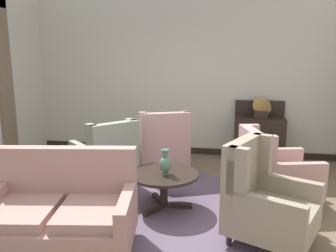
{
  "coord_description": "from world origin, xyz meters",
  "views": [
    {
      "loc": [
        0.91,
        -3.64,
        1.91
      ],
      "look_at": [
        0.07,
        0.89,
        0.95
      ],
      "focal_mm": 36.32,
      "sensor_mm": 36.0,
      "label": 1
    }
  ],
  "objects_px": {
    "coffee_table": "(164,179)",
    "armchair_foreground_right": "(273,172)",
    "armchair_far_left": "(106,158)",
    "side_table": "(249,166)",
    "armchair_back_corner": "(163,147)",
    "sideboard": "(259,136)",
    "porcelain_vase": "(165,164)",
    "armchair_near_window": "(264,201)",
    "gramophone": "(264,104)",
    "settee": "(60,213)"
  },
  "relations": [
    {
      "from": "coffee_table",
      "to": "gramophone",
      "type": "height_order",
      "value": "gramophone"
    },
    {
      "from": "porcelain_vase",
      "to": "gramophone",
      "type": "relative_size",
      "value": 0.61
    },
    {
      "from": "armchair_near_window",
      "to": "armchair_far_left",
      "type": "xyz_separation_m",
      "value": [
        -2.15,
        1.17,
        -0.02
      ]
    },
    {
      "from": "side_table",
      "to": "coffee_table",
      "type": "bearing_deg",
      "value": -146.93
    },
    {
      "from": "armchair_far_left",
      "to": "side_table",
      "type": "height_order",
      "value": "armchair_far_left"
    },
    {
      "from": "coffee_table",
      "to": "settee",
      "type": "bearing_deg",
      "value": -125.67
    },
    {
      "from": "armchair_back_corner",
      "to": "sideboard",
      "type": "height_order",
      "value": "sideboard"
    },
    {
      "from": "coffee_table",
      "to": "sideboard",
      "type": "distance_m",
      "value": 2.63
    },
    {
      "from": "armchair_back_corner",
      "to": "armchair_foreground_right",
      "type": "xyz_separation_m",
      "value": [
        1.64,
        -0.87,
        -0.02
      ]
    },
    {
      "from": "armchair_near_window",
      "to": "armchair_foreground_right",
      "type": "distance_m",
      "value": 1.03
    },
    {
      "from": "settee",
      "to": "armchair_near_window",
      "type": "relative_size",
      "value": 1.47
    },
    {
      "from": "armchair_back_corner",
      "to": "gramophone",
      "type": "relative_size",
      "value": 2.01
    },
    {
      "from": "coffee_table",
      "to": "settee",
      "type": "height_order",
      "value": "settee"
    },
    {
      "from": "armchair_far_left",
      "to": "gramophone",
      "type": "xyz_separation_m",
      "value": [
        2.35,
        1.59,
        0.63
      ]
    },
    {
      "from": "armchair_back_corner",
      "to": "side_table",
      "type": "xyz_separation_m",
      "value": [
        1.35,
        -0.6,
        -0.04
      ]
    },
    {
      "from": "armchair_far_left",
      "to": "gramophone",
      "type": "distance_m",
      "value": 2.91
    },
    {
      "from": "gramophone",
      "to": "settee",
      "type": "bearing_deg",
      "value": -123.34
    },
    {
      "from": "armchair_back_corner",
      "to": "sideboard",
      "type": "xyz_separation_m",
      "value": [
        1.6,
        0.98,
        0.03
      ]
    },
    {
      "from": "coffee_table",
      "to": "armchair_foreground_right",
      "type": "relative_size",
      "value": 0.82
    },
    {
      "from": "gramophone",
      "to": "armchair_foreground_right",
      "type": "bearing_deg",
      "value": -90.09
    },
    {
      "from": "coffee_table",
      "to": "armchair_foreground_right",
      "type": "bearing_deg",
      "value": 17.47
    },
    {
      "from": "armchair_far_left",
      "to": "armchair_foreground_right",
      "type": "height_order",
      "value": "armchair_far_left"
    },
    {
      "from": "side_table",
      "to": "armchair_back_corner",
      "type": "bearing_deg",
      "value": 156.13
    },
    {
      "from": "porcelain_vase",
      "to": "armchair_near_window",
      "type": "distance_m",
      "value": 1.27
    },
    {
      "from": "settee",
      "to": "gramophone",
      "type": "distance_m",
      "value": 4.02
    },
    {
      "from": "porcelain_vase",
      "to": "sideboard",
      "type": "relative_size",
      "value": 0.29
    },
    {
      "from": "armchair_near_window",
      "to": "armchair_back_corner",
      "type": "distance_m",
      "value": 2.37
    },
    {
      "from": "coffee_table",
      "to": "armchair_far_left",
      "type": "distance_m",
      "value": 1.15
    },
    {
      "from": "porcelain_vase",
      "to": "coffee_table",
      "type": "bearing_deg",
      "value": 117.27
    },
    {
      "from": "settee",
      "to": "armchair_near_window",
      "type": "height_order",
      "value": "armchair_near_window"
    },
    {
      "from": "porcelain_vase",
      "to": "sideboard",
      "type": "distance_m",
      "value": 2.67
    },
    {
      "from": "armchair_far_left",
      "to": "armchair_foreground_right",
      "type": "bearing_deg",
      "value": 127.02
    },
    {
      "from": "coffee_table",
      "to": "porcelain_vase",
      "type": "height_order",
      "value": "porcelain_vase"
    },
    {
      "from": "porcelain_vase",
      "to": "armchair_foreground_right",
      "type": "bearing_deg",
      "value": 19.76
    },
    {
      "from": "armchair_far_left",
      "to": "armchair_back_corner",
      "type": "relative_size",
      "value": 1.07
    },
    {
      "from": "coffee_table",
      "to": "porcelain_vase",
      "type": "relative_size",
      "value": 2.74
    },
    {
      "from": "armchair_near_window",
      "to": "settee",
      "type": "bearing_deg",
      "value": 129.67
    },
    {
      "from": "porcelain_vase",
      "to": "armchair_back_corner",
      "type": "bearing_deg",
      "value": 102.7
    },
    {
      "from": "armchair_far_left",
      "to": "armchair_back_corner",
      "type": "bearing_deg",
      "value": 175.9
    },
    {
      "from": "porcelain_vase",
      "to": "side_table",
      "type": "xyz_separation_m",
      "value": [
        1.05,
        0.75,
        -0.21
      ]
    },
    {
      "from": "side_table",
      "to": "armchair_foreground_right",
      "type": "bearing_deg",
      "value": -42.55
    },
    {
      "from": "armchair_near_window",
      "to": "side_table",
      "type": "bearing_deg",
      "value": 28.27
    },
    {
      "from": "gramophone",
      "to": "sideboard",
      "type": "bearing_deg",
      "value": 117.98
    },
    {
      "from": "sideboard",
      "to": "armchair_foreground_right",
      "type": "bearing_deg",
      "value": -88.55
    },
    {
      "from": "porcelain_vase",
      "to": "armchair_far_left",
      "type": "distance_m",
      "value": 1.21
    },
    {
      "from": "settee",
      "to": "armchair_back_corner",
      "type": "xyz_separation_m",
      "value": [
        0.53,
        2.42,
        0.04
      ]
    },
    {
      "from": "armchair_back_corner",
      "to": "sideboard",
      "type": "distance_m",
      "value": 1.87
    },
    {
      "from": "armchair_far_left",
      "to": "sideboard",
      "type": "xyz_separation_m",
      "value": [
        2.3,
        1.68,
        0.04
      ]
    },
    {
      "from": "sideboard",
      "to": "gramophone",
      "type": "relative_size",
      "value": 2.09
    },
    {
      "from": "armchair_near_window",
      "to": "sideboard",
      "type": "bearing_deg",
      "value": 21.05
    }
  ]
}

